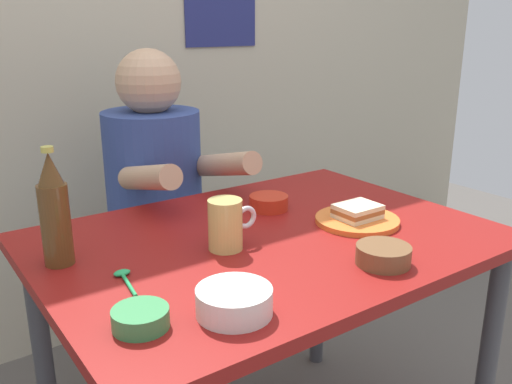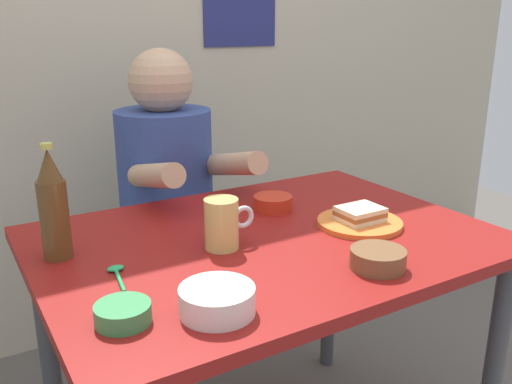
# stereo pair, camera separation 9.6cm
# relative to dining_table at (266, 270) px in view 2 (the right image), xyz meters

# --- Properties ---
(wall_back) EXTENTS (4.40, 0.09, 2.60)m
(wall_back) POSITION_rel_dining_table_xyz_m (0.00, 1.05, 0.65)
(wall_back) COLOR #BCB299
(wall_back) RESTS_ON ground
(dining_table) EXTENTS (1.10, 0.80, 0.74)m
(dining_table) POSITION_rel_dining_table_xyz_m (0.00, 0.00, 0.00)
(dining_table) COLOR maroon
(dining_table) RESTS_ON ground
(stool) EXTENTS (0.34, 0.34, 0.45)m
(stool) POSITION_rel_dining_table_xyz_m (-0.01, 0.63, -0.30)
(stool) COLOR #4C4C51
(stool) RESTS_ON ground
(person_seated) EXTENTS (0.33, 0.56, 0.72)m
(person_seated) POSITION_rel_dining_table_xyz_m (-0.01, 0.62, 0.12)
(person_seated) COLOR #33478C
(person_seated) RESTS_ON stool
(plate_orange) EXTENTS (0.22, 0.22, 0.01)m
(plate_orange) POSITION_rel_dining_table_xyz_m (0.25, -0.06, 0.10)
(plate_orange) COLOR orange
(plate_orange) RESTS_ON dining_table
(sandwich) EXTENTS (0.11, 0.09, 0.04)m
(sandwich) POSITION_rel_dining_table_xyz_m (0.25, -0.06, 0.13)
(sandwich) COLOR beige
(sandwich) RESTS_ON plate_orange
(beer_mug) EXTENTS (0.13, 0.08, 0.12)m
(beer_mug) POSITION_rel_dining_table_xyz_m (-0.13, -0.01, 0.15)
(beer_mug) COLOR #D1BC66
(beer_mug) RESTS_ON dining_table
(beer_bottle) EXTENTS (0.06, 0.06, 0.26)m
(beer_bottle) POSITION_rel_dining_table_xyz_m (-0.47, 0.13, 0.21)
(beer_bottle) COLOR #593819
(beer_bottle) RESTS_ON dining_table
(condiment_bowl_brown) EXTENTS (0.12, 0.12, 0.04)m
(condiment_bowl_brown) POSITION_rel_dining_table_xyz_m (0.11, -0.28, 0.12)
(condiment_bowl_brown) COLOR brown
(condiment_bowl_brown) RESTS_ON dining_table
(rice_bowl_white) EXTENTS (0.14, 0.14, 0.05)m
(rice_bowl_white) POSITION_rel_dining_table_xyz_m (-0.28, -0.27, 0.12)
(rice_bowl_white) COLOR silver
(rice_bowl_white) RESTS_ON dining_table
(dip_bowl_green) EXTENTS (0.10, 0.10, 0.03)m
(dip_bowl_green) POSITION_rel_dining_table_xyz_m (-0.43, -0.22, 0.11)
(dip_bowl_green) COLOR #388C4C
(dip_bowl_green) RESTS_ON dining_table
(sauce_bowl_chili) EXTENTS (0.11, 0.11, 0.04)m
(sauce_bowl_chili) POSITION_rel_dining_table_xyz_m (0.12, 0.16, 0.12)
(sauce_bowl_chili) COLOR red
(sauce_bowl_chili) RESTS_ON dining_table
(spoon) EXTENTS (0.04, 0.12, 0.01)m
(spoon) POSITION_rel_dining_table_xyz_m (-0.39, -0.03, 0.10)
(spoon) COLOR #26A559
(spoon) RESTS_ON dining_table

